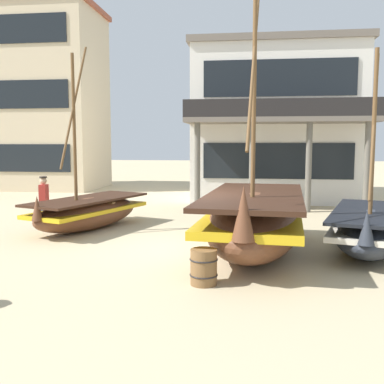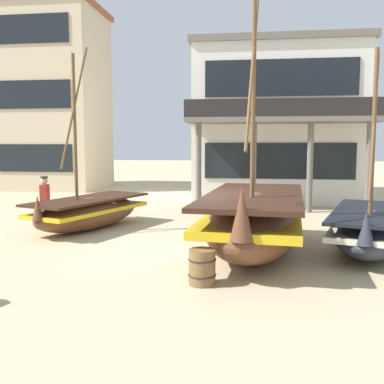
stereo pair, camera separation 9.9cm
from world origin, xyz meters
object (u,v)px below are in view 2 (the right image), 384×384
(wooden_barrel, at_px, (202,267))
(harbor_building_main, at_px, (276,124))
(harbor_building_annex, at_px, (29,100))
(fishing_boat_near_left, at_px, (89,212))
(fishing_boat_centre_large, at_px, (254,221))
(fishing_boat_far_right, at_px, (370,229))
(fisherman_by_hull, at_px, (45,203))

(wooden_barrel, relative_size, harbor_building_main, 0.08)
(harbor_building_annex, bearing_deg, fishing_boat_near_left, -56.01)
(fishing_boat_centre_large, relative_size, harbor_building_annex, 0.67)
(harbor_building_main, bearing_deg, harbor_building_annex, 169.58)
(wooden_barrel, bearing_deg, fishing_boat_centre_large, 69.20)
(fishing_boat_near_left, xyz_separation_m, harbor_building_annex, (-8.44, 12.51, 4.84))
(fishing_boat_centre_large, bearing_deg, wooden_barrel, -110.80)
(fishing_boat_far_right, xyz_separation_m, harbor_building_annex, (-16.59, 14.49, 4.82))
(fishing_boat_near_left, xyz_separation_m, wooden_barrel, (4.24, -5.13, -0.22))
(fishing_boat_far_right, bearing_deg, harbor_building_main, 98.82)
(fishing_boat_centre_large, distance_m, wooden_barrel, 2.86)
(fishing_boat_near_left, height_order, wooden_barrel, fishing_boat_near_left)
(fishing_boat_far_right, relative_size, harbor_building_annex, 0.46)
(fishing_boat_near_left, height_order, fishing_boat_far_right, fishing_boat_near_left)
(fishing_boat_near_left, relative_size, harbor_building_annex, 0.53)
(fishing_boat_far_right, xyz_separation_m, fisherman_by_hull, (-9.62, 1.95, 0.24))
(fishing_boat_near_left, bearing_deg, fishing_boat_centre_large, -25.47)
(fishing_boat_near_left, relative_size, harbor_building_main, 0.62)
(harbor_building_main, relative_size, harbor_building_annex, 0.86)
(fishing_boat_centre_large, height_order, fishing_boat_far_right, fishing_boat_centre_large)
(fishing_boat_near_left, bearing_deg, wooden_barrel, -50.41)
(fishing_boat_near_left, xyz_separation_m, fisherman_by_hull, (-1.47, -0.02, 0.27))
(harbor_building_annex, bearing_deg, harbor_building_main, -10.42)
(fishing_boat_centre_large, bearing_deg, fishing_boat_near_left, 154.53)
(fishing_boat_centre_large, relative_size, fishing_boat_far_right, 1.47)
(harbor_building_annex, bearing_deg, wooden_barrel, -54.30)
(fishing_boat_near_left, bearing_deg, harbor_building_main, 57.15)
(fishing_boat_far_right, relative_size, wooden_barrel, 7.09)
(fishing_boat_centre_large, bearing_deg, fisherman_by_hull, 159.73)
(fishing_boat_near_left, xyz_separation_m, fishing_boat_far_right, (8.15, -1.97, 0.02))
(fishing_boat_centre_large, xyz_separation_m, fisherman_by_hull, (-6.71, 2.48, 0.00))
(fishing_boat_centre_large, height_order, wooden_barrel, fishing_boat_centre_large)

